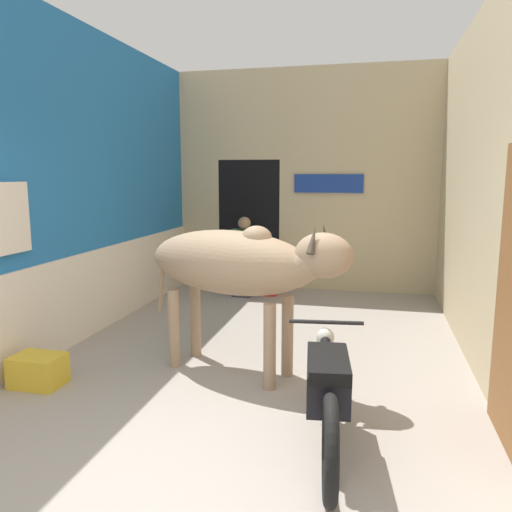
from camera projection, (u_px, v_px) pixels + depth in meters
name	position (u px, v px, depth m)	size (l,w,h in m)	color
ground_plane	(174.00, 488.00, 3.02)	(30.00, 30.00, 0.00)	#9E9389
wall_left_shopfront	(87.00, 188.00, 5.87)	(0.25, 5.51, 3.55)	#236BAD
wall_back_with_doorway	(286.00, 197.00, 8.39)	(4.19, 0.93, 3.55)	#C6B289
wall_right_with_door	(487.00, 187.00, 4.84)	(0.22, 5.51, 3.55)	#C6B289
cow	(238.00, 265.00, 4.61)	(2.12, 1.10, 1.48)	tan
motorcycle_near	(327.00, 386.00, 3.46)	(0.58, 1.89, 0.75)	black
shopkeeper_seated	(244.00, 255.00, 7.76)	(0.42, 0.33, 1.23)	#3D3842
plastic_stool	(270.00, 281.00, 7.81)	(0.33, 0.33, 0.41)	red
crate	(38.00, 371.00, 4.47)	(0.44, 0.32, 0.28)	gold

